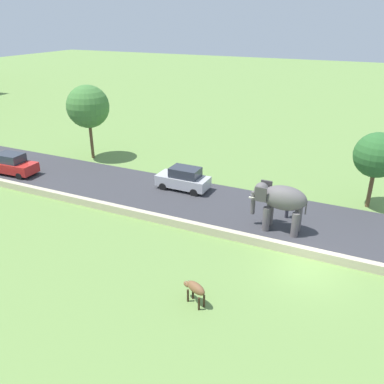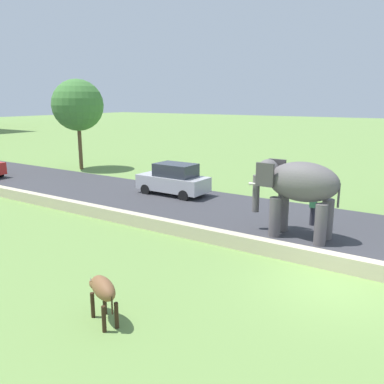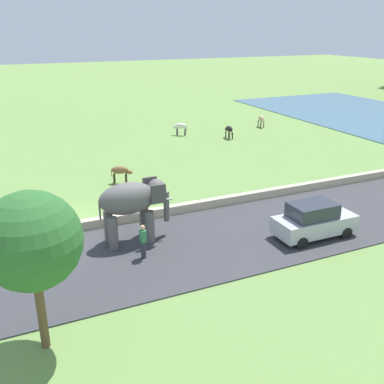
{
  "view_description": "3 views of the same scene",
  "coord_description": "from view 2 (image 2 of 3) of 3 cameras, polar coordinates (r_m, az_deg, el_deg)",
  "views": [
    {
      "loc": [
        -18.45,
        -2.04,
        12.21
      ],
      "look_at": [
        2.48,
        7.78,
        1.94
      ],
      "focal_mm": 37.33,
      "sensor_mm": 36.0,
      "label": 1
    },
    {
      "loc": [
        -11.25,
        -2.56,
        5.27
      ],
      "look_at": [
        2.13,
        6.26,
        1.57
      ],
      "focal_mm": 37.99,
      "sensor_mm": 36.0,
      "label": 2
    },
    {
      "loc": [
        21.95,
        -3.0,
        9.67
      ],
      "look_at": [
        1.52,
        6.25,
        1.27
      ],
      "focal_mm": 41.6,
      "sensor_mm": 36.0,
      "label": 3
    }
  ],
  "objects": [
    {
      "name": "barrier_wall",
      "position": [
        24.55,
        -24.84,
        0.01
      ],
      "size": [
        0.4,
        110.0,
        0.53
      ],
      "primitive_type": "cube",
      "color": "beige",
      "rests_on": "ground"
    },
    {
      "name": "cow_brown",
      "position": [
        10.15,
        -12.46,
        -13.24
      ],
      "size": [
        0.87,
        1.4,
        1.15
      ],
      "color": "brown",
      "rests_on": "ground"
    },
    {
      "name": "ground_plane",
      "position": [
        12.68,
        19.09,
        -12.32
      ],
      "size": [
        220.0,
        220.0,
        0.0
      ],
      "primitive_type": "plane",
      "color": "#6B8E47"
    },
    {
      "name": "tree_near",
      "position": [
        31.81,
        -15.76,
        11.64
      ],
      "size": [
        3.78,
        3.78,
        6.68
      ],
      "color": "brown",
      "rests_on": "ground"
    },
    {
      "name": "person_beside_elephant",
      "position": [
        17.71,
        16.63,
        -1.94
      ],
      "size": [
        0.36,
        0.22,
        1.63
      ],
      "color": "#33333D",
      "rests_on": "ground"
    },
    {
      "name": "elephant",
      "position": [
        15.81,
        14.51,
        0.77
      ],
      "size": [
        1.41,
        3.47,
        2.99
      ],
      "color": "#605B5B",
      "rests_on": "ground"
    },
    {
      "name": "road_surface",
      "position": [
        28.29,
        -20.47,
        1.5
      ],
      "size": [
        7.0,
        120.0,
        0.06
      ],
      "primitive_type": "cube",
      "color": "#38383D",
      "rests_on": "ground"
    },
    {
      "name": "car_silver",
      "position": [
        22.47,
        -2.59,
        1.76
      ],
      "size": [
        1.83,
        4.02,
        1.8
      ],
      "color": "#B7B7BC",
      "rests_on": "ground"
    }
  ]
}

